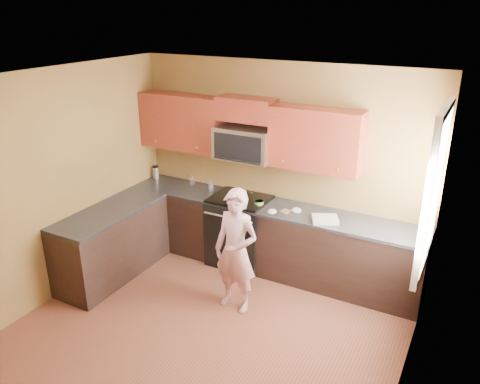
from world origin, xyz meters
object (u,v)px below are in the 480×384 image
Objects in this scene: microwave at (245,159)px; frying_pan at (237,201)px; travel_mug at (156,178)px; butter_tub at (259,206)px; stove at (240,230)px; woman at (236,251)px.

frying_pan is at bearing -84.35° from microwave.
travel_mug is (-1.50, 0.03, -0.53)m from microwave.
microwave reaches higher than butter_tub.
stove is at bearing -90.00° from microwave.
microwave is 0.64m from butter_tub.
stove is 0.98m from microwave.
woman reaches higher than travel_mug.
stove is 1.25× the size of microwave.
frying_pan is (-0.43, 0.82, 0.22)m from woman.
frying_pan is at bearing -166.82° from butter_tub.
frying_pan is at bearing -78.99° from stove.
microwave is at bearing -1.25° from travel_mug.
microwave is 1.64× the size of frying_pan.
travel_mug is at bearing 173.06° from butter_tub.
butter_tub is (0.31, -0.06, 0.45)m from stove.
woman is at bearing -80.51° from butter_tub.
microwave is 6.47× the size of butter_tub.
stove is at bearing -6.00° from travel_mug.
woman reaches higher than frying_pan.
stove is at bearing 120.06° from woman.
travel_mug reaches higher than stove.
microwave reaches higher than woman.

